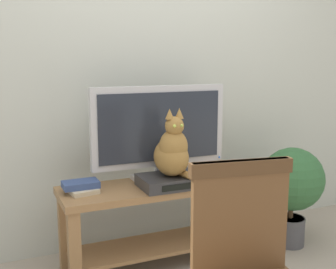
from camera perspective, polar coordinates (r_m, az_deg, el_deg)
name	(u,v)px	position (r m, az deg, el deg)	size (l,w,h in m)	color
back_wall	(145,52)	(3.16, -3.05, 10.93)	(7.00, 0.12, 2.80)	#B7BCB2
tv_stand	(165,208)	(2.87, -0.40, -9.75)	(1.36, 0.42, 0.55)	olive
tv	(160,130)	(2.82, -1.12, 0.59)	(0.92, 0.20, 0.63)	#B7B7BC
media_box	(171,181)	(2.74, 0.42, -6.18)	(0.40, 0.28, 0.07)	#2D2D30
cat	(172,151)	(2.68, 0.58, -2.27)	(0.21, 0.35, 0.43)	olive
wooden_chair	(250,267)	(1.81, 10.85, -16.85)	(0.50, 0.50, 0.95)	brown
book_stack	(81,187)	(2.68, -11.42, -6.81)	(0.22, 0.19, 0.07)	beige
potted_plant	(292,184)	(3.23, 16.14, -6.35)	(0.45, 0.45, 0.73)	#47474C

